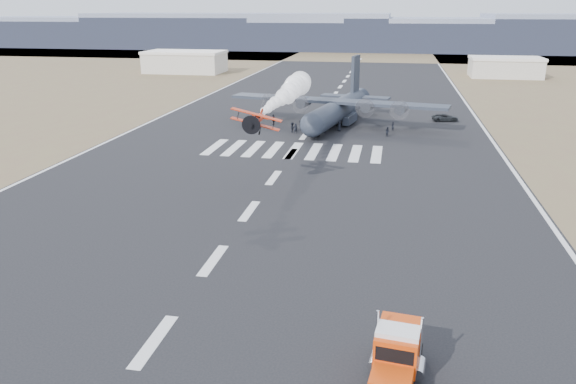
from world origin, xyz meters
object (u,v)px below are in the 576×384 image
(crew_f, at_px, (292,127))
(crew_h, at_px, (300,125))
(crew_a, at_px, (296,128))
(crew_e, at_px, (339,126))
(crew_d, at_px, (273,120))
(aerobatic_biplane, at_px, (256,120))
(crew_g, at_px, (393,126))
(transport_aircraft, at_px, (339,108))
(hangar_right, at_px, (505,67))
(crew_b, at_px, (387,132))
(hangar_left, at_px, (185,62))
(crew_c, at_px, (325,128))
(semi_truck, at_px, (396,355))
(support_vehicle, at_px, (445,118))

(crew_f, xyz_separation_m, crew_h, (1.00, 1.92, 0.01))
(crew_a, relative_size, crew_e, 1.01)
(crew_d, height_order, crew_f, crew_d)
(aerobatic_biplane, height_order, crew_g, aerobatic_biplane)
(transport_aircraft, relative_size, crew_e, 22.84)
(crew_a, bearing_deg, hangar_right, -145.11)
(transport_aircraft, distance_m, crew_e, 6.63)
(crew_b, height_order, crew_h, crew_h)
(hangar_left, height_order, crew_g, hangar_left)
(aerobatic_biplane, height_order, crew_e, aerobatic_biplane)
(crew_b, bearing_deg, hangar_right, -64.09)
(crew_c, bearing_deg, crew_e, -116.55)
(crew_a, bearing_deg, hangar_left, -85.71)
(semi_truck, bearing_deg, crew_c, 107.49)
(transport_aircraft, height_order, crew_a, transport_aircraft)
(hangar_right, bearing_deg, crew_e, -115.55)
(hangar_left, relative_size, crew_b, 15.58)
(semi_truck, height_order, crew_f, semi_truck)
(support_vehicle, bearing_deg, crew_h, 107.10)
(semi_truck, xyz_separation_m, aerobatic_biplane, (-15.85, 32.70, 6.30))
(transport_aircraft, xyz_separation_m, support_vehicle, (18.99, 6.05, -2.23))
(transport_aircraft, distance_m, support_vehicle, 20.06)
(hangar_left, relative_size, support_vehicle, 5.22)
(semi_truck, xyz_separation_m, crew_d, (-21.68, 69.12, -0.72))
(crew_g, bearing_deg, crew_e, -39.44)
(hangar_right, bearing_deg, support_vehicle, -107.17)
(crew_b, xyz_separation_m, crew_e, (-8.05, 2.62, 0.06))
(semi_truck, bearing_deg, hangar_right, 85.39)
(hangar_left, relative_size, crew_f, 14.68)
(hangar_left, height_order, hangar_right, hangar_left)
(aerobatic_biplane, bearing_deg, hangar_left, 113.85)
(crew_b, distance_m, crew_h, 14.87)
(crew_d, bearing_deg, hangar_left, -135.74)
(crew_b, xyz_separation_m, crew_h, (-14.68, 2.35, 0.06))
(crew_e, bearing_deg, crew_a, 56.88)
(transport_aircraft, relative_size, crew_f, 23.12)
(support_vehicle, distance_m, crew_f, 29.65)
(crew_g, bearing_deg, crew_b, 28.98)
(hangar_right, bearing_deg, aerobatic_biplane, -111.64)
(crew_e, relative_size, crew_f, 1.01)
(crew_c, bearing_deg, aerobatic_biplane, 100.96)
(crew_f, bearing_deg, crew_b, -107.36)
(crew_f, bearing_deg, support_vehicle, -76.50)
(aerobatic_biplane, bearing_deg, crew_b, 64.62)
(crew_f, relative_size, crew_g, 1.07)
(crew_f, bearing_deg, semi_truck, 179.41)
(crew_c, height_order, crew_g, crew_c)
(crew_b, relative_size, crew_c, 0.87)
(crew_c, bearing_deg, transport_aircraft, -80.68)
(crew_a, relative_size, crew_c, 0.94)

